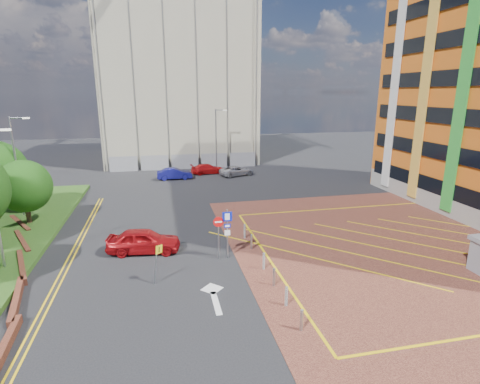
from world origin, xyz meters
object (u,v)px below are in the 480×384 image
object	(u,v)px
lamp_back	(217,138)
car_blue_back	(175,174)
car_red_back	(208,169)
car_red_left	(144,241)
sign_cluster	(224,229)
warning_sign	(157,259)
lamp_left_far	(17,163)
car_silver_back	(237,171)
tree_c	(24,186)

from	to	relation	value
lamp_back	car_blue_back	bearing A→B (deg)	-145.35
car_red_back	car_red_left	bearing A→B (deg)	155.18
sign_cluster	warning_sign	xyz separation A→B (m)	(-4.07, -2.39, -0.52)
lamp_left_far	car_silver_back	world-z (taller)	lamp_left_far
tree_c	car_silver_back	xyz separation A→B (m)	(19.51, 14.44, -2.58)
sign_cluster	warning_sign	world-z (taller)	sign_cluster
sign_cluster	car_silver_back	bearing A→B (deg)	76.31
lamp_back	sign_cluster	bearing A→B (deg)	-97.97
car_red_back	lamp_back	bearing A→B (deg)	-48.57
lamp_back	car_blue_back	size ratio (longest dim) A/B	1.94
warning_sign	car_silver_back	xyz separation A→B (m)	(9.78, 25.84, -0.82)
tree_c	warning_sign	world-z (taller)	tree_c
tree_c	sign_cluster	size ratio (longest dim) A/B	1.53
tree_c	car_silver_back	world-z (taller)	tree_c
tree_c	warning_sign	size ratio (longest dim) A/B	2.18
tree_c	car_red_back	bearing A→B (deg)	45.36
sign_cluster	warning_sign	bearing A→B (deg)	-149.58
lamp_left_far	car_blue_back	distance (m)	17.95
warning_sign	car_red_left	world-z (taller)	warning_sign
lamp_back	sign_cluster	size ratio (longest dim) A/B	2.50
car_blue_back	car_silver_back	xyz separation A→B (m)	(7.70, 0.42, -0.07)
lamp_back	warning_sign	distance (m)	30.58
lamp_back	car_silver_back	world-z (taller)	lamp_back
lamp_back	car_red_back	bearing A→B (deg)	-131.06
tree_c	car_silver_back	distance (m)	24.41
lamp_left_far	lamp_back	size ratio (longest dim) A/B	1.00
lamp_left_far	car_silver_back	distance (m)	24.26
car_blue_back	car_red_back	bearing A→B (deg)	-63.12
warning_sign	car_blue_back	xyz separation A→B (m)	(2.09, 25.42, -0.75)
car_red_left	car_silver_back	xyz separation A→B (m)	(10.65, 21.40, -0.18)
sign_cluster	car_blue_back	xyz separation A→B (m)	(-1.99, 23.03, -1.27)
tree_c	car_red_left	world-z (taller)	tree_c
lamp_back	car_red_back	xyz separation A→B (m)	(-1.46, -1.68, -3.73)
tree_c	car_red_back	xyz separation A→B (m)	(16.12, 16.32, -2.57)
warning_sign	car_red_back	world-z (taller)	warning_sign
sign_cluster	car_red_left	bearing A→B (deg)	157.47
lamp_left_far	car_red_left	world-z (taller)	lamp_left_far
tree_c	lamp_back	world-z (taller)	lamp_back
tree_c	car_red_left	bearing A→B (deg)	-38.18
warning_sign	car_red_back	size ratio (longest dim) A/B	0.52
tree_c	car_blue_back	size ratio (longest dim) A/B	1.19
lamp_left_far	sign_cluster	distance (m)	18.58
car_blue_back	car_red_left	bearing A→B (deg)	170.67
lamp_left_far	warning_sign	xyz separation A→B (m)	(10.64, -13.41, -3.23)
warning_sign	car_red_back	bearing A→B (deg)	77.02
lamp_left_far	car_blue_back	xyz separation A→B (m)	(12.73, 12.01, -3.98)
sign_cluster	car_red_left	world-z (taller)	sign_cluster
lamp_left_far	car_blue_back	size ratio (longest dim) A/B	1.94
lamp_left_far	car_red_back	distance (m)	22.62
tree_c	lamp_back	xyz separation A→B (m)	(17.58, 18.00, 1.17)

